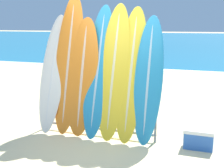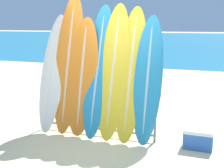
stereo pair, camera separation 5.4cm
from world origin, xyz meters
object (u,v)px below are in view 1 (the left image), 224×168
surfboard_slot_4 (114,71)px  person_mid_beach (78,55)px  surfboard_slot_1 (69,63)px  surfboard_slot_6 (148,79)px  cooler_box (199,138)px  surfboard_slot_0 (53,73)px  surfboard_slot_5 (131,73)px  person_near_water (156,62)px  surfboard_slot_2 (82,76)px  surfboard_slot_3 (98,70)px  surfboard_rack (97,112)px

surfboard_slot_4 → person_mid_beach: bearing=123.5°
surfboard_slot_1 → surfboard_slot_6: surfboard_slot_1 is taller
cooler_box → surfboard_slot_6: bearing=178.5°
surfboard_slot_4 → surfboard_slot_0: bearing=-178.8°
surfboard_slot_1 → surfboard_slot_5: size_ratio=1.10×
surfboard_slot_1 → person_mid_beach: size_ratio=1.42×
surfboard_slot_6 → person_near_water: size_ratio=1.21×
surfboard_slot_6 → person_near_water: 3.34m
surfboard_slot_2 → surfboard_slot_4: 0.61m
surfboard_slot_3 → surfboard_slot_4: bearing=-1.2°
surfboard_slot_5 → cooler_box: 1.57m
surfboard_slot_2 → surfboard_slot_4: size_ratio=0.90×
surfboard_rack → surfboard_slot_3: surfboard_slot_3 is taller
surfboard_slot_6 → surfboard_slot_3: bearing=176.5°
surfboard_rack → surfboard_slot_2: 0.71m
surfboard_slot_5 → surfboard_slot_6: 0.34m
surfboard_slot_6 → surfboard_slot_1: bearing=177.7°
surfboard_slot_5 → person_mid_beach: size_ratio=1.29×
surfboard_slot_1 → surfboard_slot_6: (1.55, -0.06, -0.20)m
surfboard_slot_0 → surfboard_slot_3: (0.92, 0.03, 0.09)m
surfboard_slot_3 → person_mid_beach: size_ratio=1.31×
surfboard_slot_2 → cooler_box: 2.30m
person_near_water → surfboard_rack: bearing=-126.1°
surfboard_slot_6 → cooler_box: 1.27m
person_near_water → cooler_box: (1.46, -3.31, -0.82)m
surfboard_slot_2 → surfboard_slot_6: 1.24m
person_mid_beach → surfboard_slot_6: bearing=29.5°
surfboard_slot_0 → surfboard_slot_2: size_ratio=1.03×
surfboard_slot_4 → surfboard_slot_5: 0.32m
surfboard_slot_2 → surfboard_slot_6: surfboard_slot_6 is taller
surfboard_slot_0 → surfboard_slot_2: 0.63m
surfboard_slot_1 → surfboard_slot_3: 0.61m
surfboard_slot_3 → surfboard_slot_4: size_ratio=0.99×
surfboard_slot_2 → surfboard_slot_1: bearing=168.5°
surfboard_slot_3 → surfboard_slot_4: 0.30m
person_mid_beach → cooler_box: bearing=35.7°
surfboard_slot_2 → surfboard_slot_6: size_ratio=0.99×
person_near_water → surfboard_slot_2: bearing=-131.3°
surfboard_rack → person_mid_beach: (-2.56, 4.40, 0.56)m
surfboard_slot_2 → cooler_box: bearing=-0.6°
surfboard_slot_3 → surfboard_slot_5: 0.62m
surfboard_slot_3 → person_near_water: (0.36, 3.23, -0.21)m
person_near_water → person_mid_beach: size_ratio=0.99×
surfboard_rack → cooler_box: surfboard_rack is taller
surfboard_slot_2 → surfboard_rack: bearing=-8.0°
surfboard_slot_0 → surfboard_slot_4: (1.22, 0.02, 0.09)m
surfboard_slot_4 → person_mid_beach: size_ratio=1.32×
surfboard_slot_0 → person_near_water: size_ratio=1.23×
surfboard_slot_4 → cooler_box: size_ratio=4.98×
surfboard_slot_6 → person_near_water: (-0.59, 3.29, -0.10)m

